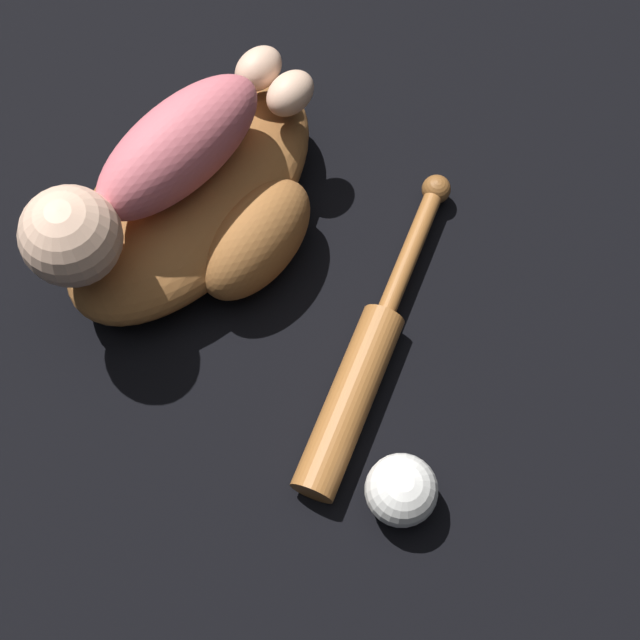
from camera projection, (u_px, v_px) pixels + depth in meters
The scene contains 5 objects.
ground_plane at pixel (212, 252), 1.08m from camera, with size 6.00×6.00×0.00m, color black.
baseball_glove at pixel (202, 204), 1.04m from camera, with size 0.41×0.30×0.11m.
baby_figure at pixel (151, 170), 0.94m from camera, with size 0.38×0.21×0.11m.
baseball_bat at pixel (364, 365), 1.00m from camera, with size 0.42×0.05×0.05m.
baseball at pixel (401, 490), 0.93m from camera, with size 0.08×0.08×0.08m.
Camera 1 is at (0.41, 0.32, 0.96)m, focal length 50.00 mm.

